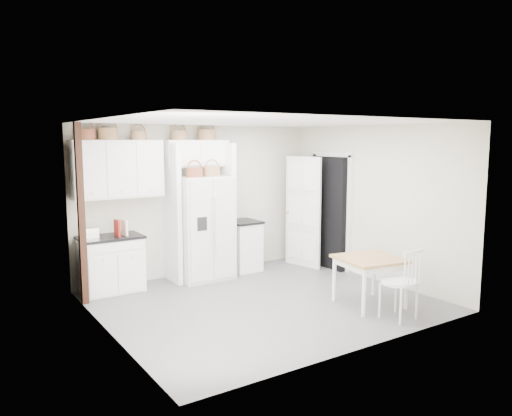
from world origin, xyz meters
TOP-DOWN VIEW (x-y plane):
  - floor at (0.00, 0.00)m, footprint 4.50×4.50m
  - ceiling at (0.00, 0.00)m, footprint 4.50×4.50m
  - wall_back at (0.00, 2.00)m, footprint 4.50×0.00m
  - wall_left at (-2.25, 0.00)m, footprint 0.00×4.00m
  - wall_right at (2.25, 0.00)m, footprint 0.00×4.00m
  - refrigerator at (-0.15, 1.60)m, footprint 0.91×0.73m
  - base_cab_left at (-1.70, 1.70)m, footprint 0.91×0.57m
  - base_cab_right at (0.72, 1.70)m, footprint 0.49×0.59m
  - dining_table at (1.19, -0.96)m, footprint 0.95×0.95m
  - windsor_chair at (1.10, -1.56)m, footprint 0.52×0.48m
  - counter_left at (-1.70, 1.70)m, footprint 0.95×0.61m
  - counter_right at (0.72, 1.70)m, footprint 0.53×0.63m
  - toaster at (-1.99, 1.68)m, footprint 0.24×0.16m
  - cookbook_red at (-1.61, 1.62)m, footprint 0.06×0.17m
  - cookbook_cream at (-1.49, 1.62)m, footprint 0.05×0.17m
  - basket_upper_a at (-1.97, 1.83)m, footprint 0.29×0.29m
  - basket_upper_b at (-1.63, 1.83)m, footprint 0.31×0.31m
  - basket_upper_c at (-1.14, 1.83)m, footprint 0.25×0.25m
  - basket_bridge_a at (-0.45, 1.83)m, footprint 0.27×0.27m
  - basket_bridge_b at (0.07, 1.83)m, footprint 0.32×0.32m
  - basket_fridge_a at (-0.34, 1.50)m, footprint 0.28×0.28m
  - basket_fridge_b at (-0.01, 1.50)m, footprint 0.28×0.28m
  - upper_cabinet at (-1.50, 1.83)m, footprint 1.40×0.34m
  - bridge_cabinet at (-0.15, 1.83)m, footprint 1.12×0.34m
  - fridge_panel_left at (-0.66, 1.70)m, footprint 0.08×0.60m
  - fridge_panel_right at (0.36, 1.70)m, footprint 0.08×0.60m
  - trim_post at (-2.20, 1.35)m, footprint 0.09×0.09m
  - doorway_void at (2.16, 1.00)m, footprint 0.18×0.85m
  - door_slab at (1.80, 1.33)m, footprint 0.21×0.79m

SIDE VIEW (x-z plane):
  - floor at x=0.00m, z-range 0.00..0.00m
  - dining_table at x=1.19m, z-range 0.00..0.70m
  - base_cab_left at x=-1.70m, z-range 0.00..0.84m
  - base_cab_right at x=0.72m, z-range 0.00..0.87m
  - windsor_chair at x=1.10m, z-range 0.00..1.00m
  - counter_left at x=-1.70m, z-range 0.84..0.88m
  - refrigerator at x=-0.15m, z-range 0.00..1.75m
  - counter_right at x=0.72m, z-range 0.87..0.91m
  - toaster at x=-1.99m, z-range 0.88..1.04m
  - cookbook_cream at x=-1.49m, z-range 0.88..1.13m
  - cookbook_red at x=-1.61m, z-range 0.88..1.14m
  - doorway_void at x=2.16m, z-range 0.00..2.05m
  - door_slab at x=1.80m, z-range 0.00..2.05m
  - fridge_panel_left at x=-0.66m, z-range 0.00..2.30m
  - fridge_panel_right at x=0.36m, z-range 0.00..2.30m
  - wall_back at x=0.00m, z-range -0.95..3.55m
  - wall_left at x=-2.25m, z-range -0.70..3.30m
  - wall_right at x=2.25m, z-range -0.70..3.30m
  - trim_post at x=-2.20m, z-range 0.00..2.60m
  - basket_fridge_a at x=-0.34m, z-range 1.75..1.90m
  - basket_fridge_b at x=-0.01m, z-range 1.75..1.90m
  - upper_cabinet at x=-1.50m, z-range 1.45..2.35m
  - bridge_cabinet at x=-0.15m, z-range 1.90..2.35m
  - basket_upper_c at x=-1.14m, z-range 2.35..2.49m
  - basket_bridge_a at x=-0.45m, z-range 2.35..2.50m
  - basket_upper_a at x=-1.97m, z-range 2.35..2.51m
  - basket_upper_b at x=-1.63m, z-range 2.35..2.53m
  - basket_bridge_b at x=0.07m, z-range 2.35..2.53m
  - ceiling at x=0.00m, z-range 2.60..2.60m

